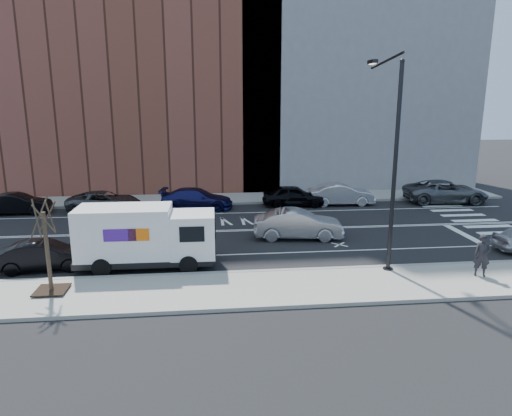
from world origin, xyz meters
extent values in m
plane|color=black|center=(0.00, 0.00, 0.00)|extent=(120.00, 120.00, 0.00)
cube|color=gray|center=(0.00, -8.80, 0.07)|extent=(44.00, 3.60, 0.15)
cube|color=gray|center=(0.00, 8.80, 0.07)|extent=(44.00, 3.60, 0.15)
cube|color=gray|center=(0.00, -7.00, 0.08)|extent=(44.00, 0.25, 0.17)
cube|color=gray|center=(0.00, 7.00, 0.08)|extent=(44.00, 0.25, 0.17)
cube|color=brown|center=(-8.00, 15.60, 11.00)|extent=(26.00, 10.00, 22.00)
cube|color=slate|center=(12.00, 15.60, 13.00)|extent=(20.00, 10.00, 26.00)
cylinder|color=black|center=(7.00, -7.40, 4.50)|extent=(0.18, 0.18, 9.00)
cylinder|color=black|center=(7.00, -7.40, 0.10)|extent=(0.44, 0.44, 0.20)
sphere|color=black|center=(7.00, -7.40, 8.95)|extent=(0.20, 0.20, 0.20)
cylinder|color=black|center=(7.00, -5.70, 9.10)|extent=(0.11, 3.49, 0.48)
cube|color=black|center=(7.00, -4.00, 9.20)|extent=(0.25, 0.80, 0.18)
cube|color=#FFF2CC|center=(7.00, -4.00, 9.10)|extent=(0.18, 0.55, 0.03)
cube|color=black|center=(-7.00, -8.40, 0.23)|extent=(1.20, 1.20, 0.04)
cylinder|color=#382B1E|center=(-7.00, -8.40, 1.75)|extent=(0.16, 0.16, 3.20)
cylinder|color=#382B1E|center=(-6.75, -8.40, 3.15)|extent=(0.06, 0.80, 1.44)
cylinder|color=#382B1E|center=(-6.92, -8.16, 3.15)|extent=(0.81, 0.31, 1.19)
cylinder|color=#382B1E|center=(-7.20, -8.25, 3.15)|extent=(0.58, 0.76, 1.50)
cylinder|color=#382B1E|center=(-7.20, -8.55, 3.15)|extent=(0.47, 0.61, 1.37)
cylinder|color=#382B1E|center=(-6.92, -8.64, 3.15)|extent=(0.72, 0.29, 1.13)
cube|color=black|center=(-3.72, -5.60, 0.44)|extent=(6.08, 2.12, 0.29)
cube|color=silver|center=(-1.57, -5.62, 1.52)|extent=(1.98, 2.12, 1.95)
cube|color=black|center=(-0.57, -5.63, 1.81)|extent=(0.08, 1.81, 0.93)
cube|color=black|center=(-1.58, -6.69, 1.81)|extent=(1.08, 0.05, 0.68)
cube|color=black|center=(-1.55, -4.56, 1.81)|extent=(1.08, 0.05, 0.68)
cube|color=black|center=(-0.61, -5.63, 0.54)|extent=(0.17, 1.96, 0.34)
cube|color=silver|center=(-4.60, -5.59, 1.71)|extent=(4.13, 2.19, 2.25)
cube|color=#47198C|center=(-4.61, -6.69, 1.86)|extent=(1.37, 0.03, 0.54)
cube|color=orange|center=(-3.83, -6.69, 1.86)|extent=(0.88, 0.03, 0.54)
cube|color=#47198C|center=(-4.58, -4.50, 1.86)|extent=(1.37, 0.03, 0.54)
cube|color=orange|center=(-3.80, -4.50, 1.86)|extent=(0.88, 0.03, 0.54)
cylinder|color=black|center=(-1.77, -6.60, 0.41)|extent=(0.82, 0.28, 0.82)
cylinder|color=black|center=(-1.75, -4.64, 0.41)|extent=(0.82, 0.28, 0.82)
cylinder|color=black|center=(-5.49, -6.56, 0.41)|extent=(0.82, 0.28, 0.82)
cylinder|color=black|center=(-5.46, -4.60, 0.41)|extent=(0.82, 0.28, 0.82)
imported|color=black|center=(-13.60, 5.63, 0.70)|extent=(4.31, 1.64, 1.40)
imported|color=#43464A|center=(-8.00, 5.91, 0.68)|extent=(4.93, 2.29, 1.37)
imported|color=#16174D|center=(-1.65, 5.87, 0.73)|extent=(5.26, 2.70, 1.46)
imported|color=black|center=(5.27, 6.02, 0.76)|extent=(4.57, 2.06, 1.52)
imported|color=silver|center=(8.80, 6.04, 0.78)|extent=(4.78, 1.80, 1.56)
imported|color=#515559|center=(16.80, 6.03, 0.83)|extent=(6.22, 3.29, 1.66)
imported|color=#9E9DA2|center=(4.04, -1.89, 0.80)|extent=(5.02, 2.27, 1.60)
imported|color=black|center=(-8.21, -5.45, 0.67)|extent=(4.16, 1.80, 1.33)
imported|color=black|center=(10.58, -8.60, 1.06)|extent=(0.78, 0.65, 1.82)
camera|label=1|loc=(-0.82, -25.70, 7.38)|focal=32.00mm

